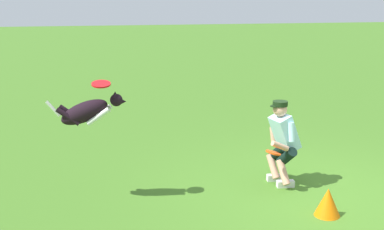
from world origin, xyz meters
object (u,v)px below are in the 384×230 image
(frisbee_held, at_px, (273,153))
(frisbee_flying, at_px, (101,84))
(person, at_px, (282,140))
(dog, at_px, (88,111))
(training_cone, at_px, (328,202))

(frisbee_held, bearing_deg, frisbee_flying, -1.36)
(person, xyz_separation_m, frisbee_flying, (2.62, 0.25, 0.97))
(person, height_order, dog, dog)
(frisbee_flying, bearing_deg, person, -174.47)
(dog, xyz_separation_m, training_cone, (-3.07, 0.96, -1.10))
(dog, bearing_deg, person, 12.17)
(dog, relative_size, frisbee_flying, 4.28)
(dog, height_order, frisbee_held, dog)
(frisbee_flying, distance_m, frisbee_held, 2.62)
(frisbee_held, bearing_deg, dog, -2.31)
(frisbee_held, bearing_deg, person, -126.51)
(person, bearing_deg, training_cone, 87.36)
(person, distance_m, training_cone, 1.30)
(person, height_order, training_cone, person)
(person, xyz_separation_m, training_cone, (-0.26, 1.17, -0.51))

